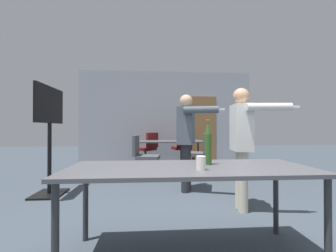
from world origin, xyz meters
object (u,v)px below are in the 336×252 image
object	(u,v)px
tv_screen	(50,129)
office_chair_far_left	(182,150)
office_chair_near_pushed	(147,150)
office_chair_far_right	(144,159)
person_center_tall	(187,133)
office_chair_side_rolled	(197,156)
beer_bottle	(208,143)
drink_cup	(201,163)
person_near_casual	(242,136)

from	to	relation	value
tv_screen	office_chair_far_left	bearing A→B (deg)	-44.30
office_chair_near_pushed	office_chair_far_right	size ratio (longest dim) A/B	1.04
person_center_tall	office_chair_side_rolled	bearing A→B (deg)	177.39
office_chair_side_rolled	office_chair_far_right	xyz separation A→B (m)	(-1.16, -0.21, -0.02)
office_chair_far_right	beer_bottle	distance (m)	2.93
person_center_tall	office_chair_far_right	xyz separation A→B (m)	(-0.75, 0.96, -0.56)
office_chair_near_pushed	beer_bottle	world-z (taller)	beer_bottle
beer_bottle	office_chair_far_right	bearing A→B (deg)	102.96
office_chair_near_pushed	office_chair_side_rolled	bearing A→B (deg)	-97.85
person_center_tall	office_chair_far_right	size ratio (longest dim) A/B	1.80
office_chair_side_rolled	beer_bottle	size ratio (longest dim) A/B	2.36
office_chair_near_pushed	drink_cup	world-z (taller)	office_chair_near_pushed
office_chair_near_pushed	office_chair_side_rolled	world-z (taller)	same
person_center_tall	office_chair_far_left	bearing A→B (deg)	-169.45
person_center_tall	office_chair_far_left	xyz separation A→B (m)	(0.26, 2.47, -0.52)
office_chair_side_rolled	office_chair_far_right	size ratio (longest dim) A/B	1.04
person_near_casual	office_chair_far_left	distance (m)	3.46
person_near_casual	beer_bottle	size ratio (longest dim) A/B	3.99
office_chair_near_pushed	office_chair_side_rolled	distance (m)	1.75
office_chair_side_rolled	beer_bottle	xyz separation A→B (m)	(-0.51, -3.03, 0.49)
office_chair_far_right	drink_cup	distance (m)	3.12
office_chair_near_pushed	office_chair_far_left	xyz separation A→B (m)	(0.98, -0.05, 0.01)
tv_screen	office_chair_far_right	distance (m)	1.92
person_near_casual	office_chair_far_right	size ratio (longest dim) A/B	1.75
office_chair_side_rolled	drink_cup	distance (m)	3.34
person_center_tall	person_near_casual	size ratio (longest dim) A/B	1.03
person_center_tall	drink_cup	bearing A→B (deg)	10.42
tv_screen	person_center_tall	distance (m)	2.23
drink_cup	office_chair_far_left	bearing A→B (deg)	83.97
office_chair_side_rolled	office_chair_far_right	bearing A→B (deg)	115.82
tv_screen	office_chair_side_rolled	size ratio (longest dim) A/B	1.84
office_chair_near_pushed	person_center_tall	bearing A→B (deg)	-121.97
tv_screen	person_center_tall	size ratio (longest dim) A/B	1.06
tv_screen	office_chair_far_left	distance (m)	3.61
person_near_casual	office_chair_near_pushed	size ratio (longest dim) A/B	1.69
office_chair_near_pushed	office_chair_side_rolled	size ratio (longest dim) A/B	1.00
person_center_tall	office_chair_near_pushed	world-z (taller)	person_center_tall
person_center_tall	drink_cup	size ratio (longest dim) A/B	15.42
person_near_casual	drink_cup	world-z (taller)	person_near_casual
office_chair_side_rolled	office_chair_far_left	xyz separation A→B (m)	(-0.15, 1.29, 0.01)
office_chair_far_left	beer_bottle	bearing A→B (deg)	-107.51
drink_cup	tv_screen	bearing A→B (deg)	135.02
office_chair_far_right	drink_cup	world-z (taller)	office_chair_far_right
person_center_tall	beer_bottle	distance (m)	1.85
office_chair_side_rolled	office_chair_far_left	size ratio (longest dim) A/B	0.98
tv_screen	office_chair_near_pushed	xyz separation A→B (m)	(1.51, 2.60, -0.61)
tv_screen	drink_cup	bearing A→B (deg)	-134.98
person_center_tall	person_near_casual	distance (m)	1.10
tv_screen	office_chair_far_left	world-z (taller)	tv_screen
office_chair_side_rolled	drink_cup	size ratio (longest dim) A/B	8.85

